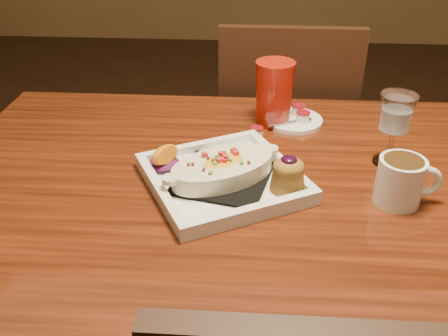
# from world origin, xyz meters

# --- Properties ---
(table) EXTENTS (1.50, 0.90, 0.75)m
(table) POSITION_xyz_m (0.00, 0.00, 0.65)
(table) COLOR maroon
(table) RESTS_ON floor
(chair_far) EXTENTS (0.42, 0.42, 0.93)m
(chair_far) POSITION_xyz_m (-0.00, 0.63, 0.51)
(chair_far) COLOR black
(chair_far) RESTS_ON floor
(plate) EXTENTS (0.38, 0.38, 0.08)m
(plate) POSITION_xyz_m (-0.14, 0.00, 0.78)
(plate) COLOR white
(plate) RESTS_ON table
(coffee_mug) EXTENTS (0.12, 0.09, 0.09)m
(coffee_mug) POSITION_xyz_m (0.18, -0.03, 0.80)
(coffee_mug) COLOR white
(coffee_mug) RESTS_ON table
(goblet) EXTENTS (0.07, 0.07, 0.16)m
(goblet) POSITION_xyz_m (0.19, 0.12, 0.86)
(goblet) COLOR silver
(goblet) RESTS_ON table
(saucer) EXTENTS (0.14, 0.14, 0.10)m
(saucer) POSITION_xyz_m (0.00, 0.30, 0.76)
(saucer) COLOR white
(saucer) RESTS_ON table
(creamer_loose) EXTENTS (0.03, 0.03, 0.02)m
(creamer_loose) POSITION_xyz_m (-0.09, 0.22, 0.76)
(creamer_loose) COLOR white
(creamer_loose) RESTS_ON table
(red_tumbler) EXTENTS (0.09, 0.09, 0.16)m
(red_tumbler) POSITION_xyz_m (-0.05, 0.29, 0.83)
(red_tumbler) COLOR #AF1A0C
(red_tumbler) RESTS_ON table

